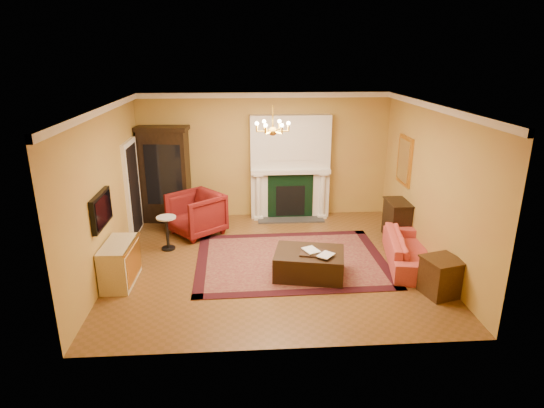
{
  "coord_description": "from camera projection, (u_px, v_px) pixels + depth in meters",
  "views": [
    {
      "loc": [
        -0.56,
        -8.02,
        3.88
      ],
      "look_at": [
        0.01,
        0.3,
        1.09
      ],
      "focal_mm": 30.0,
      "sensor_mm": 36.0,
      "label": 1
    }
  ],
  "objects": [
    {
      "name": "commode",
      "position": [
        120.0,
        263.0,
        7.95
      ],
      "size": [
        0.5,
        1.02,
        0.75
      ],
      "primitive_type": "cube",
      "rotation": [
        0.0,
        0.0,
        -0.03
      ],
      "color": "beige",
      "rests_on": "floor"
    },
    {
      "name": "wall_back",
      "position": [
        265.0,
        156.0,
        10.99
      ],
      "size": [
        6.0,
        0.02,
        3.0
      ],
      "primitive_type": "cube",
      "color": "#B59A41",
      "rests_on": "floor"
    },
    {
      "name": "oriental_rug",
      "position": [
        291.0,
        260.0,
        8.92
      ],
      "size": [
        3.73,
        2.83,
        0.01
      ],
      "primitive_type": "cube",
      "rotation": [
        0.0,
        0.0,
        0.02
      ],
      "color": "#4D101B",
      "rests_on": "floor"
    },
    {
      "name": "console_table",
      "position": [
        397.0,
        220.0,
        9.88
      ],
      "size": [
        0.42,
        0.73,
        0.81
      ],
      "primitive_type": "cube",
      "rotation": [
        0.0,
        0.0,
        0.0
      ],
      "color": "black",
      "rests_on": "floor"
    },
    {
      "name": "wingback_armchair",
      "position": [
        196.0,
        212.0,
        10.06
      ],
      "size": [
        1.38,
        1.38,
        1.04
      ],
      "primitive_type": "imported",
      "rotation": [
        0.0,
        0.0,
        -0.88
      ],
      "color": "maroon",
      "rests_on": "floor"
    },
    {
      "name": "gilt_mirror",
      "position": [
        404.0,
        160.0,
        9.85
      ],
      "size": [
        0.06,
        0.76,
        1.05
      ],
      "color": "gold",
      "rests_on": "wall_right"
    },
    {
      "name": "topiary_left",
      "position": [
        262.0,
        159.0,
        10.78
      ],
      "size": [
        0.16,
        0.16,
        0.44
      ],
      "color": "tan",
      "rests_on": "fireplace"
    },
    {
      "name": "wall_left",
      "position": [
        106.0,
        191.0,
        8.19
      ],
      "size": [
        0.02,
        5.5,
        3.0
      ],
      "primitive_type": "cube",
      "color": "#B59A41",
      "rests_on": "floor"
    },
    {
      "name": "floor",
      "position": [
        273.0,
        262.0,
        8.86
      ],
      "size": [
        6.0,
        5.5,
        0.02
      ],
      "primitive_type": "cube",
      "color": "brown",
      "rests_on": "ground"
    },
    {
      "name": "doorway",
      "position": [
        133.0,
        189.0,
        9.94
      ],
      "size": [
        0.08,
        1.05,
        2.1
      ],
      "color": "white",
      "rests_on": "wall_left"
    },
    {
      "name": "crown_molding",
      "position": [
        269.0,
        103.0,
        8.83
      ],
      "size": [
        6.0,
        5.5,
        0.12
      ],
      "color": "white",
      "rests_on": "ceiling"
    },
    {
      "name": "book_a",
      "position": [
        306.0,
        244.0,
        8.02
      ],
      "size": [
        0.23,
        0.12,
        0.31
      ],
      "primitive_type": "imported",
      "rotation": [
        0.0,
        0.0,
        0.41
      ],
      "color": "gray",
      "rests_on": "ottoman_tray"
    },
    {
      "name": "ottoman_tray",
      "position": [
        313.0,
        253.0,
        8.08
      ],
      "size": [
        0.53,
        0.46,
        0.03
      ],
      "primitive_type": "cube",
      "rotation": [
        0.0,
        0.0,
        -0.24
      ],
      "color": "black",
      "rests_on": "leather_ottoman"
    },
    {
      "name": "fireplace",
      "position": [
        290.0,
        169.0,
        10.95
      ],
      "size": [
        1.9,
        0.7,
        2.5
      ],
      "color": "silver",
      "rests_on": "wall_back"
    },
    {
      "name": "leather_ottoman",
      "position": [
        309.0,
        263.0,
        8.23
      ],
      "size": [
        1.39,
        1.13,
        0.46
      ],
      "primitive_type": "cube",
      "rotation": [
        0.0,
        0.0,
        -0.21
      ],
      "color": "black",
      "rests_on": "oriental_rug"
    },
    {
      "name": "wall_front",
      "position": [
        288.0,
        249.0,
        5.77
      ],
      "size": [
        6.0,
        0.02,
        3.0
      ],
      "primitive_type": "cube",
      "color": "#B59A41",
      "rests_on": "floor"
    },
    {
      "name": "chandelier",
      "position": [
        273.0,
        128.0,
        8.03
      ],
      "size": [
        0.63,
        0.55,
        0.53
      ],
      "color": "gold",
      "rests_on": "ceiling"
    },
    {
      "name": "end_table",
      "position": [
        441.0,
        278.0,
        7.57
      ],
      "size": [
        0.66,
        0.66,
        0.62
      ],
      "primitive_type": "cube",
      "rotation": [
        0.0,
        0.0,
        0.27
      ],
      "color": "#3C2610",
      "rests_on": "floor"
    },
    {
      "name": "topiary_right",
      "position": [
        321.0,
        159.0,
        10.88
      ],
      "size": [
        0.15,
        0.15,
        0.4
      ],
      "color": "tan",
      "rests_on": "fireplace"
    },
    {
      "name": "china_cabinet",
      "position": [
        166.0,
        177.0,
        10.71
      ],
      "size": [
        1.14,
        0.62,
        2.18
      ],
      "primitive_type": "cube",
      "rotation": [
        0.0,
        0.0,
        -0.12
      ],
      "color": "black",
      "rests_on": "floor"
    },
    {
      "name": "coral_sofa",
      "position": [
        409.0,
        245.0,
        8.65
      ],
      "size": [
        0.93,
        2.03,
        0.76
      ],
      "primitive_type": "imported",
      "rotation": [
        0.0,
        0.0,
        1.38
      ],
      "color": "#C7433F",
      "rests_on": "floor"
    },
    {
      "name": "wall_right",
      "position": [
        431.0,
        185.0,
        8.58
      ],
      "size": [
        0.02,
        5.5,
        3.0
      ],
      "primitive_type": "cube",
      "color": "#B59A41",
      "rests_on": "floor"
    },
    {
      "name": "ceiling",
      "position": [
        273.0,
        105.0,
        7.9
      ],
      "size": [
        6.0,
        5.5,
        0.02
      ],
      "primitive_type": "cube",
      "color": "white",
      "rests_on": "wall_back"
    },
    {
      "name": "book_b",
      "position": [
        321.0,
        246.0,
        7.94
      ],
      "size": [
        0.18,
        0.16,
        0.3
      ],
      "primitive_type": "imported",
      "rotation": [
        0.0,
        0.0,
        -0.71
      ],
      "color": "gray",
      "rests_on": "ottoman_tray"
    },
    {
      "name": "tv_panel",
      "position": [
        101.0,
        210.0,
        7.67
      ],
      "size": [
        0.09,
        0.95,
        0.58
      ],
      "color": "black",
      "rests_on": "wall_left"
    },
    {
      "name": "pedestal_table",
      "position": [
        167.0,
        231.0,
        9.29
      ],
      "size": [
        0.4,
        0.4,
        0.71
      ],
      "color": "black",
      "rests_on": "floor"
    }
  ]
}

